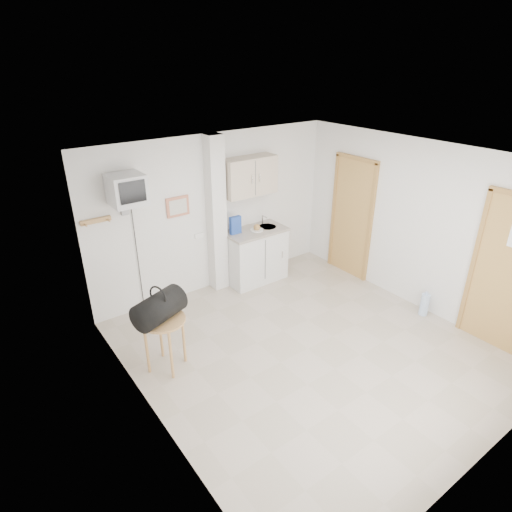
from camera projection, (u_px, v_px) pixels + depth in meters
ground at (308, 349)px, 5.67m from camera, size 4.50×4.50×0.00m
room_envelope at (324, 236)px, 5.20m from camera, size 4.24×4.54×2.55m
kitchenette at (254, 236)px, 7.09m from camera, size 1.03×0.58×2.10m
crt_television at (127, 191)px, 5.54m from camera, size 0.44×0.45×2.15m
round_table at (164, 327)px, 5.10m from camera, size 0.54×0.54×0.70m
duffel_bag at (159, 308)px, 4.96m from camera, size 0.70×0.54×0.46m
water_bottle at (424, 304)px, 6.34m from camera, size 0.13×0.13×0.38m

